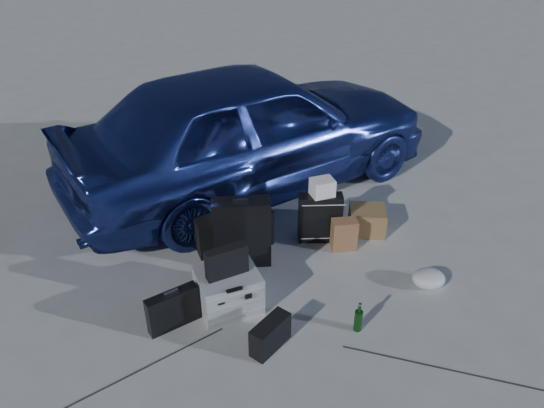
{
  "coord_description": "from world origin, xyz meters",
  "views": [
    {
      "loc": [
        -1.29,
        -3.5,
        3.33
      ],
      "look_at": [
        0.15,
        0.85,
        0.47
      ],
      "focal_mm": 35.0,
      "sensor_mm": 36.0,
      "label": 1
    }
  ],
  "objects_px": {
    "pelican_case": "(229,291)",
    "suitcase_left": "(242,232)",
    "duffel_bag": "(233,228)",
    "car": "(251,128)",
    "green_bottle": "(359,317)",
    "briefcase": "(173,309)",
    "cardboard_box": "(367,220)",
    "suitcase_right": "(320,218)"
  },
  "relations": [
    {
      "from": "suitcase_left",
      "to": "duffel_bag",
      "type": "relative_size",
      "value": 0.91
    },
    {
      "from": "pelican_case",
      "to": "duffel_bag",
      "type": "relative_size",
      "value": 0.66
    },
    {
      "from": "car",
      "to": "duffel_bag",
      "type": "height_order",
      "value": "car"
    },
    {
      "from": "duffel_bag",
      "to": "green_bottle",
      "type": "relative_size",
      "value": 2.85
    },
    {
      "from": "briefcase",
      "to": "suitcase_right",
      "type": "relative_size",
      "value": 0.85
    },
    {
      "from": "green_bottle",
      "to": "pelican_case",
      "type": "bearing_deg",
      "value": 147.65
    },
    {
      "from": "suitcase_left",
      "to": "duffel_bag",
      "type": "bearing_deg",
      "value": 105.04
    },
    {
      "from": "briefcase",
      "to": "green_bottle",
      "type": "xyz_separation_m",
      "value": [
        1.48,
        -0.55,
        -0.04
      ]
    },
    {
      "from": "car",
      "to": "duffel_bag",
      "type": "relative_size",
      "value": 5.69
    },
    {
      "from": "cardboard_box",
      "to": "car",
      "type": "bearing_deg",
      "value": 122.87
    },
    {
      "from": "car",
      "to": "cardboard_box",
      "type": "xyz_separation_m",
      "value": [
        0.9,
        -1.39,
        -0.63
      ]
    },
    {
      "from": "car",
      "to": "pelican_case",
      "type": "distance_m",
      "value": 2.31
    },
    {
      "from": "pelican_case",
      "to": "suitcase_right",
      "type": "xyz_separation_m",
      "value": [
        1.18,
        0.72,
        0.08
      ]
    },
    {
      "from": "green_bottle",
      "to": "suitcase_left",
      "type": "bearing_deg",
      "value": 119.35
    },
    {
      "from": "briefcase",
      "to": "duffel_bag",
      "type": "bearing_deg",
      "value": 35.74
    },
    {
      "from": "suitcase_left",
      "to": "green_bottle",
      "type": "xyz_separation_m",
      "value": [
        0.68,
        -1.21,
        -0.22
      ]
    },
    {
      "from": "pelican_case",
      "to": "suitcase_left",
      "type": "height_order",
      "value": "suitcase_left"
    },
    {
      "from": "pelican_case",
      "to": "suitcase_left",
      "type": "distance_m",
      "value": 0.68
    },
    {
      "from": "car",
      "to": "green_bottle",
      "type": "relative_size",
      "value": 16.21
    },
    {
      "from": "duffel_bag",
      "to": "cardboard_box",
      "type": "bearing_deg",
      "value": -12.04
    },
    {
      "from": "suitcase_right",
      "to": "briefcase",
      "type": "bearing_deg",
      "value": -138.61
    },
    {
      "from": "briefcase",
      "to": "cardboard_box",
      "type": "xyz_separation_m",
      "value": [
        2.23,
        0.77,
        -0.04
      ]
    },
    {
      "from": "pelican_case",
      "to": "duffel_bag",
      "type": "bearing_deg",
      "value": 68.84
    },
    {
      "from": "car",
      "to": "green_bottle",
      "type": "distance_m",
      "value": 2.78
    },
    {
      "from": "suitcase_right",
      "to": "cardboard_box",
      "type": "relative_size",
      "value": 1.43
    },
    {
      "from": "car",
      "to": "suitcase_left",
      "type": "relative_size",
      "value": 6.26
    },
    {
      "from": "car",
      "to": "pelican_case",
      "type": "height_order",
      "value": "car"
    },
    {
      "from": "briefcase",
      "to": "green_bottle",
      "type": "relative_size",
      "value": 1.65
    },
    {
      "from": "suitcase_right",
      "to": "suitcase_left",
      "type": "bearing_deg",
      "value": -155.59
    },
    {
      "from": "briefcase",
      "to": "duffel_bag",
      "type": "xyz_separation_m",
      "value": [
        0.79,
        1.0,
        0.02
      ]
    },
    {
      "from": "duffel_bag",
      "to": "briefcase",
      "type": "bearing_deg",
      "value": -131.1
    },
    {
      "from": "briefcase",
      "to": "suitcase_left",
      "type": "distance_m",
      "value": 1.06
    },
    {
      "from": "pelican_case",
      "to": "cardboard_box",
      "type": "xyz_separation_m",
      "value": [
        1.72,
        0.7,
        -0.05
      ]
    },
    {
      "from": "car",
      "to": "cardboard_box",
      "type": "distance_m",
      "value": 1.77
    },
    {
      "from": "briefcase",
      "to": "green_bottle",
      "type": "bearing_deg",
      "value": -36.23
    },
    {
      "from": "green_bottle",
      "to": "cardboard_box",
      "type": "bearing_deg",
      "value": 60.37
    },
    {
      "from": "pelican_case",
      "to": "green_bottle",
      "type": "bearing_deg",
      "value": -36.5
    },
    {
      "from": "pelican_case",
      "to": "duffel_bag",
      "type": "distance_m",
      "value": 0.97
    },
    {
      "from": "suitcase_left",
      "to": "suitcase_right",
      "type": "relative_size",
      "value": 1.34
    },
    {
      "from": "pelican_case",
      "to": "cardboard_box",
      "type": "height_order",
      "value": "pelican_case"
    },
    {
      "from": "duffel_bag",
      "to": "cardboard_box",
      "type": "relative_size",
      "value": 2.1
    },
    {
      "from": "pelican_case",
      "to": "green_bottle",
      "type": "xyz_separation_m",
      "value": [
        0.98,
        -0.62,
        -0.05
      ]
    }
  ]
}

